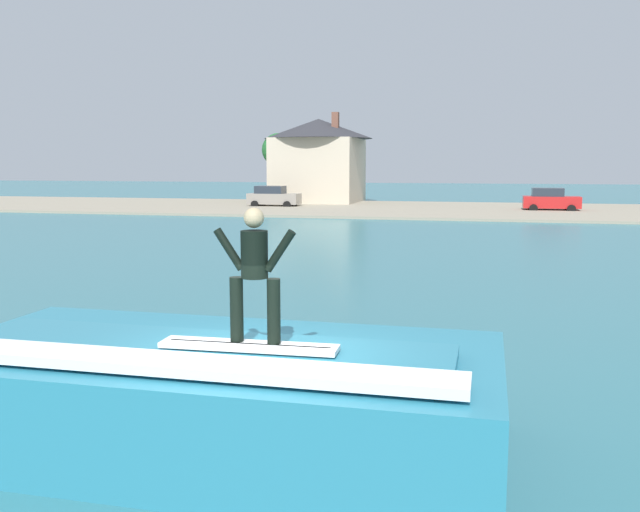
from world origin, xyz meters
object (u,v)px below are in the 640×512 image
(surfboard, at_px, (249,346))
(house_with_chimney, at_px, (319,157))
(car_far_shore, at_px, (550,200))
(wave_crest, at_px, (214,395))
(tree_tall_bare, at_px, (278,150))
(surfer, at_px, (255,268))
(car_near_shore, at_px, (273,197))

(surfboard, xyz_separation_m, house_with_chimney, (-12.92, 55.51, 2.81))
(surfboard, height_order, car_far_shore, car_far_shore)
(house_with_chimney, bearing_deg, surfboard, -76.90)
(wave_crest, relative_size, surfboard, 3.35)
(tree_tall_bare, bearing_deg, surfer, -73.06)
(surfboard, xyz_separation_m, surfer, (0.06, 0.07, 0.92))
(house_with_chimney, xyz_separation_m, tree_tall_bare, (-3.54, -1.22, 0.62))
(wave_crest, relative_size, car_near_shore, 1.66)
(car_far_shore, distance_m, house_with_chimney, 21.68)
(wave_crest, bearing_deg, surfer, -29.86)
(house_with_chimney, bearing_deg, wave_crest, -77.44)
(car_near_shore, distance_m, house_with_chimney, 8.15)
(surfboard, distance_m, house_with_chimney, 57.06)
(surfboard, relative_size, tree_tall_bare, 0.33)
(surfer, xyz_separation_m, house_with_chimney, (-12.98, 55.44, 1.88))
(wave_crest, xyz_separation_m, car_far_shore, (7.97, 48.03, 0.24))
(house_with_chimney, relative_size, tree_tall_bare, 1.54)
(car_far_shore, bearing_deg, car_near_shore, -179.80)
(wave_crest, distance_m, tree_tall_bare, 56.24)
(car_near_shore, bearing_deg, tree_tall_bare, 102.76)
(surfer, distance_m, car_near_shore, 50.71)
(wave_crest, distance_m, car_far_shore, 48.69)
(car_near_shore, xyz_separation_m, tree_tall_bare, (-1.33, 5.85, 4.01))
(surfer, bearing_deg, car_far_shore, 81.47)
(wave_crest, distance_m, surfboard, 1.15)
(surfboard, relative_size, surfer, 1.34)
(surfboard, xyz_separation_m, tree_tall_bare, (-16.46, 54.29, 3.43))
(surfboard, bearing_deg, house_with_chimney, 103.10)
(car_near_shore, distance_m, tree_tall_bare, 7.22)
(surfboard, height_order, house_with_chimney, house_with_chimney)
(surfboard, bearing_deg, wave_crest, 143.67)
(wave_crest, height_order, surfboard, surfboard)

